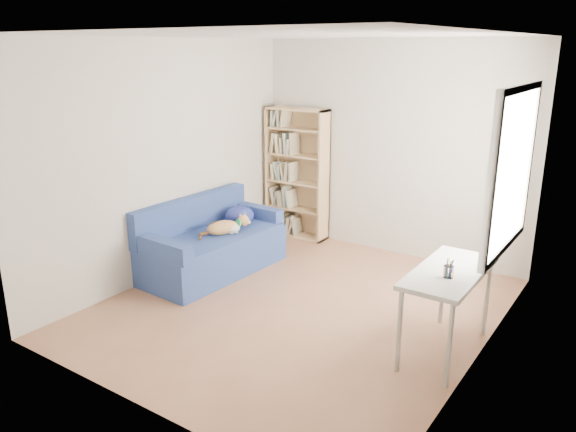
% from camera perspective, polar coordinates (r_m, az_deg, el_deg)
% --- Properties ---
extents(ground, '(4.00, 4.00, 0.00)m').
position_cam_1_polar(ground, '(5.69, 1.17, -9.22)').
color(ground, '#9C6546').
rests_on(ground, ground).
extents(room_shell, '(3.54, 4.04, 2.62)m').
position_cam_1_polar(room_shell, '(5.16, 2.41, 7.17)').
color(room_shell, silver).
rests_on(room_shell, ground).
extents(sofa, '(0.90, 1.75, 0.84)m').
position_cam_1_polar(sofa, '(6.52, -7.76, -2.88)').
color(sofa, navy).
rests_on(sofa, ground).
extents(bookshelf, '(0.87, 0.27, 1.74)m').
position_cam_1_polar(bookshelf, '(7.54, 0.92, 3.83)').
color(bookshelf, tan).
rests_on(bookshelf, ground).
extents(desk, '(0.50, 1.10, 0.75)m').
position_cam_1_polar(desk, '(4.83, 16.01, -6.21)').
color(desk, silver).
rests_on(desk, ground).
extents(pen_cup, '(0.08, 0.08, 0.16)m').
position_cam_1_polar(pen_cup, '(4.62, 15.99, -5.33)').
color(pen_cup, white).
rests_on(pen_cup, desk).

